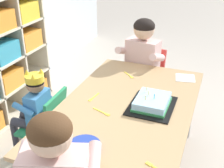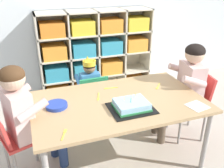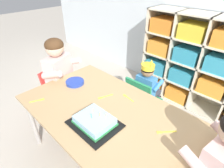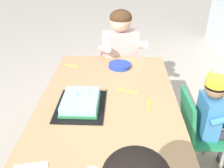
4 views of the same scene
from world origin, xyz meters
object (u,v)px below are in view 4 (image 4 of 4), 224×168
(birthday_cake_on_tray, at_px, (81,103))
(fork_at_table_front_edge, at_px, (132,159))
(adult_helper_seated, at_px, (122,55))
(fork_near_cake_tray, at_px, (72,66))
(classroom_chair_blue, at_px, (196,129))
(paper_plate_stack, at_px, (120,65))
(activity_table, at_px, (108,109))
(child_with_crown, at_px, (215,114))
(classroom_chair_adult_side, at_px, (118,72))
(fork_near_child_seat, at_px, (149,104))
(fork_by_napkin, at_px, (127,91))

(birthday_cake_on_tray, height_order, fork_at_table_front_edge, birthday_cake_on_tray)
(adult_helper_seated, xyz_separation_m, fork_near_cake_tray, (0.24, -0.41, 0.00))
(classroom_chair_blue, xyz_separation_m, paper_plate_stack, (-0.45, -0.55, 0.27))
(activity_table, height_order, child_with_crown, child_with_crown)
(child_with_crown, xyz_separation_m, paper_plate_stack, (-0.44, -0.66, 0.14))
(classroom_chair_blue, bearing_deg, birthday_cake_on_tray, 97.09)
(activity_table, xyz_separation_m, adult_helper_seated, (-0.76, 0.09, 0.05))
(paper_plate_stack, bearing_deg, fork_near_cake_tray, -90.67)
(child_with_crown, relative_size, paper_plate_stack, 4.56)
(child_with_crown, height_order, classroom_chair_adult_side, child_with_crown)
(activity_table, distance_m, fork_near_child_seat, 0.26)
(adult_helper_seated, xyz_separation_m, paper_plate_stack, (0.24, -0.02, 0.01))
(child_with_crown, xyz_separation_m, adult_helper_seated, (-0.68, -0.64, 0.13))
(paper_plate_stack, distance_m, fork_by_napkin, 0.38)
(fork_by_napkin, relative_size, fork_near_child_seat, 1.05)
(activity_table, distance_m, adult_helper_seated, 0.77)
(fork_at_table_front_edge, relative_size, fork_by_napkin, 0.84)
(activity_table, height_order, adult_helper_seated, adult_helper_seated)
(paper_plate_stack, bearing_deg, child_with_crown, 56.13)
(fork_by_napkin, bearing_deg, birthday_cake_on_tray, -126.11)
(activity_table, bearing_deg, fork_near_child_seat, 87.25)
(fork_at_table_front_edge, bearing_deg, adult_helper_seated, 133.89)
(classroom_chair_blue, height_order, fork_near_child_seat, classroom_chair_blue)
(paper_plate_stack, distance_m, fork_at_table_front_edge, 0.99)
(adult_helper_seated, bearing_deg, activity_table, -115.72)
(fork_near_cake_tray, bearing_deg, classroom_chair_blue, 176.90)
(classroom_chair_adult_side, bearing_deg, paper_plate_stack, -106.62)
(birthday_cake_on_tray, bearing_deg, fork_near_child_seat, 95.07)
(classroom_chair_adult_side, relative_size, adult_helper_seated, 0.64)
(fork_near_cake_tray, bearing_deg, classroom_chair_adult_side, -115.81)
(classroom_chair_adult_side, distance_m, birthday_cake_on_tray, 0.97)
(fork_near_child_seat, bearing_deg, birthday_cake_on_tray, -76.73)
(child_with_crown, xyz_separation_m, fork_by_napkin, (-0.07, -0.61, 0.13))
(classroom_chair_blue, distance_m, fork_near_cake_tray, 1.08)
(classroom_chair_adult_side, xyz_separation_m, fork_by_napkin, (0.72, 0.07, 0.23))
(classroom_chair_blue, relative_size, paper_plate_stack, 3.60)
(fork_by_napkin, distance_m, fork_near_child_seat, 0.21)
(fork_near_cake_tray, bearing_deg, fork_near_child_seat, 159.74)
(fork_near_child_seat, height_order, fork_near_cake_tray, same)
(child_with_crown, height_order, fork_near_child_seat, child_with_crown)
(child_with_crown, xyz_separation_m, birthday_cake_on_tray, (0.13, -0.89, 0.16))
(adult_helper_seated, height_order, fork_at_table_front_edge, adult_helper_seated)
(birthday_cake_on_tray, relative_size, fork_at_table_front_edge, 3.04)
(fork_at_table_front_edge, relative_size, fork_near_child_seat, 0.88)
(adult_helper_seated, relative_size, fork_by_napkin, 7.40)
(paper_plate_stack, xyz_separation_m, fork_near_cake_tray, (-0.00, -0.39, -0.01))
(classroom_chair_adult_side, relative_size, fork_near_cake_tray, 5.48)
(fork_at_table_front_edge, bearing_deg, fork_near_child_seat, 116.46)
(activity_table, bearing_deg, classroom_chair_blue, 97.01)
(fork_by_napkin, bearing_deg, adult_helper_seated, 112.53)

